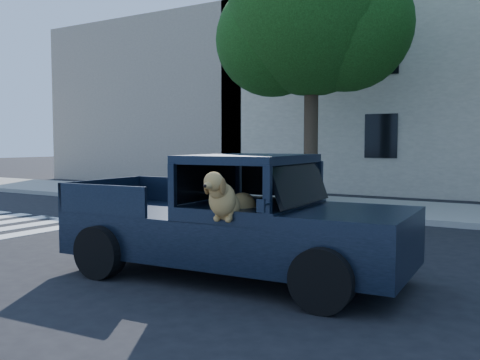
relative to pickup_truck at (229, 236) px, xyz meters
The scene contains 5 objects.
ground 1.56m from the pickup_truck, 30.44° to the right, with size 120.00×120.00×0.00m, color black.
far_sidewalk 8.58m from the pickup_truck, 81.66° to the left, with size 60.00×4.00×0.15m, color gray.
street_tree_left 10.61m from the pickup_truck, 107.05° to the left, with size 6.00×5.20×8.60m.
building_left 21.20m from the pickup_truck, 131.10° to the left, with size 12.00×6.00×8.00m, color tan.
pickup_truck is the anchor object (origin of this frame).
Camera 1 is at (2.98, -5.70, 1.96)m, focal length 40.00 mm.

